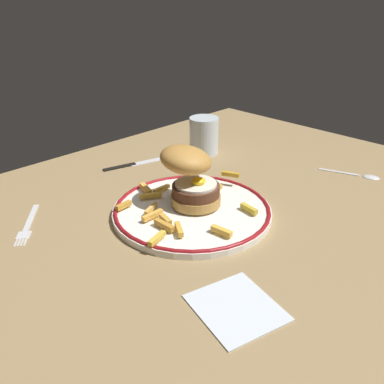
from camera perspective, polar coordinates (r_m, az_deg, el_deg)
name	(u,v)px	position (r cm, az deg, el deg)	size (l,w,h in cm)	color
ground_plane	(212,220)	(79.30, 2.86, -3.85)	(118.79, 92.04, 4.00)	#92774E
dinner_plate	(192,210)	(76.66, 0.00, -2.52)	(29.58, 29.58, 1.60)	white
burger	(190,175)	(75.51, -0.22, 2.37)	(13.97, 13.89, 11.56)	#B5843F
fries_pile	(176,208)	(74.83, -2.17, -2.17)	(28.06, 25.29, 2.53)	#C38A2D
water_glass	(204,137)	(104.82, 1.66, 7.59)	(7.34, 7.34, 9.19)	silver
fork	(28,225)	(78.99, -21.87, -4.24)	(9.82, 12.29, 0.36)	silver
knife	(132,164)	(99.34, -8.31, 3.87)	(17.80, 5.99, 0.70)	black
spoon	(364,175)	(99.95, 22.84, 2.18)	(6.07, 13.10, 0.90)	silver
napkin	(236,307)	(56.62, 6.17, -15.61)	(10.28, 11.26, 0.40)	silver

